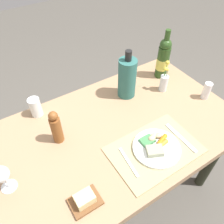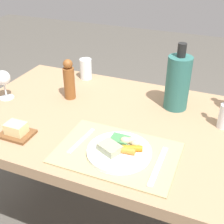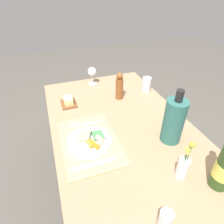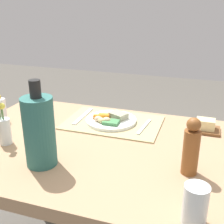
{
  "view_description": "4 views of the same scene",
  "coord_description": "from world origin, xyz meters",
  "px_view_note": "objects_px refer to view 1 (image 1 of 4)",
  "views": [
    {
      "loc": [
        -0.45,
        -0.66,
        1.67
      ],
      "look_at": [
        0.03,
        0.08,
        0.76
      ],
      "focal_mm": 36.27,
      "sensor_mm": 36.0,
      "label": 1
    },
    {
      "loc": [
        0.4,
        -1.03,
        1.42
      ],
      "look_at": [
        -0.02,
        -0.01,
        0.76
      ],
      "focal_mm": 47.49,
      "sensor_mm": 36.0,
      "label": 2
    },
    {
      "loc": [
        0.84,
        -0.36,
        1.46
      ],
      "look_at": [
        -0.01,
        -0.05,
        0.82
      ],
      "focal_mm": 30.75,
      "sensor_mm": 36.0,
      "label": 3
    },
    {
      "loc": [
        -0.31,
        0.99,
        1.27
      ],
      "look_at": [
        0.05,
        -0.09,
        0.83
      ],
      "focal_mm": 46.65,
      "sensor_mm": 36.0,
      "label": 4
    }
  ],
  "objects_px": {
    "butter_dish": "(85,200)",
    "wine_bottle": "(163,58)",
    "salt_shaker": "(207,91)",
    "wine_glass": "(1,175)",
    "dining_table": "(116,139)",
    "water_tumbler": "(36,108)",
    "pepper_mill": "(56,128)",
    "knife": "(181,138)",
    "cooler_bottle": "(127,78)",
    "fork": "(128,162)",
    "dinner_plate": "(156,147)",
    "flower_vase": "(164,81)"
  },
  "relations": [
    {
      "from": "knife",
      "to": "dining_table",
      "type": "bearing_deg",
      "value": 136.1
    },
    {
      "from": "knife",
      "to": "butter_dish",
      "type": "relative_size",
      "value": 1.68
    },
    {
      "from": "cooler_bottle",
      "to": "knife",
      "type": "bearing_deg",
      "value": -85.32
    },
    {
      "from": "butter_dish",
      "to": "pepper_mill",
      "type": "xyz_separation_m",
      "value": [
        0.04,
        0.37,
        0.07
      ]
    },
    {
      "from": "dinner_plate",
      "to": "cooler_bottle",
      "type": "distance_m",
      "value": 0.45
    },
    {
      "from": "wine_glass",
      "to": "salt_shaker",
      "type": "distance_m",
      "value": 1.19
    },
    {
      "from": "dining_table",
      "to": "salt_shaker",
      "type": "distance_m",
      "value": 0.63
    },
    {
      "from": "dining_table",
      "to": "knife",
      "type": "relative_size",
      "value": 6.31
    },
    {
      "from": "salt_shaker",
      "to": "wine_bottle",
      "type": "relative_size",
      "value": 0.33
    },
    {
      "from": "fork",
      "to": "knife",
      "type": "xyz_separation_m",
      "value": [
        0.32,
        -0.03,
        0.0
      ]
    },
    {
      "from": "water_tumbler",
      "to": "flower_vase",
      "type": "height_order",
      "value": "flower_vase"
    },
    {
      "from": "wine_glass",
      "to": "dining_table",
      "type": "bearing_deg",
      "value": 2.27
    },
    {
      "from": "knife",
      "to": "flower_vase",
      "type": "height_order",
      "value": "flower_vase"
    },
    {
      "from": "fork",
      "to": "wine_glass",
      "type": "relative_size",
      "value": 1.21
    },
    {
      "from": "wine_glass",
      "to": "pepper_mill",
      "type": "bearing_deg",
      "value": 23.1
    },
    {
      "from": "cooler_bottle",
      "to": "water_tumbler",
      "type": "relative_size",
      "value": 2.7
    },
    {
      "from": "butter_dish",
      "to": "wine_bottle",
      "type": "distance_m",
      "value": 1.0
    },
    {
      "from": "pepper_mill",
      "to": "salt_shaker",
      "type": "relative_size",
      "value": 1.84
    },
    {
      "from": "dining_table",
      "to": "wine_glass",
      "type": "distance_m",
      "value": 0.62
    },
    {
      "from": "fork",
      "to": "water_tumbler",
      "type": "distance_m",
      "value": 0.61
    },
    {
      "from": "dinner_plate",
      "to": "knife",
      "type": "distance_m",
      "value": 0.15
    },
    {
      "from": "butter_dish",
      "to": "cooler_bottle",
      "type": "height_order",
      "value": "cooler_bottle"
    },
    {
      "from": "pepper_mill",
      "to": "salt_shaker",
      "type": "xyz_separation_m",
      "value": [
        0.9,
        -0.18,
        -0.04
      ]
    },
    {
      "from": "dining_table",
      "to": "flower_vase",
      "type": "relative_size",
      "value": 6.45
    },
    {
      "from": "water_tumbler",
      "to": "butter_dish",
      "type": "bearing_deg",
      "value": -90.85
    },
    {
      "from": "salt_shaker",
      "to": "wine_bottle",
      "type": "distance_m",
      "value": 0.34
    },
    {
      "from": "knife",
      "to": "salt_shaker",
      "type": "relative_size",
      "value": 1.99
    },
    {
      "from": "dining_table",
      "to": "fork",
      "type": "xyz_separation_m",
      "value": [
        -0.07,
        -0.21,
        0.1
      ]
    },
    {
      "from": "wine_glass",
      "to": "water_tumbler",
      "type": "distance_m",
      "value": 0.45
    },
    {
      "from": "fork",
      "to": "wine_bottle",
      "type": "distance_m",
      "value": 0.76
    },
    {
      "from": "fork",
      "to": "water_tumbler",
      "type": "bearing_deg",
      "value": 120.96
    },
    {
      "from": "wine_glass",
      "to": "cooler_bottle",
      "type": "bearing_deg",
      "value": 16.13
    },
    {
      "from": "butter_dish",
      "to": "dining_table",
      "type": "bearing_deg",
      "value": 38.61
    },
    {
      "from": "dinner_plate",
      "to": "fork",
      "type": "bearing_deg",
      "value": 177.27
    },
    {
      "from": "water_tumbler",
      "to": "pepper_mill",
      "type": "bearing_deg",
      "value": -82.49
    },
    {
      "from": "dining_table",
      "to": "wine_glass",
      "type": "bearing_deg",
      "value": -177.73
    },
    {
      "from": "water_tumbler",
      "to": "wine_glass",
      "type": "bearing_deg",
      "value": -125.62
    },
    {
      "from": "butter_dish",
      "to": "water_tumbler",
      "type": "xyz_separation_m",
      "value": [
        0.01,
        0.61,
        0.03
      ]
    },
    {
      "from": "salt_shaker",
      "to": "dinner_plate",
      "type": "bearing_deg",
      "value": -165.16
    },
    {
      "from": "dinner_plate",
      "to": "wine_glass",
      "type": "relative_size",
      "value": 1.65
    },
    {
      "from": "pepper_mill",
      "to": "dinner_plate",
      "type": "bearing_deg",
      "value": -39.43
    },
    {
      "from": "pepper_mill",
      "to": "cooler_bottle",
      "type": "distance_m",
      "value": 0.51
    },
    {
      "from": "knife",
      "to": "salt_shaker",
      "type": "bearing_deg",
      "value": 23.6
    },
    {
      "from": "dinner_plate",
      "to": "butter_dish",
      "type": "relative_size",
      "value": 1.85
    },
    {
      "from": "dinner_plate",
      "to": "wine_bottle",
      "type": "height_order",
      "value": "wine_bottle"
    },
    {
      "from": "wine_glass",
      "to": "water_tumbler",
      "type": "relative_size",
      "value": 1.27
    },
    {
      "from": "dining_table",
      "to": "cooler_bottle",
      "type": "relative_size",
      "value": 4.44
    },
    {
      "from": "pepper_mill",
      "to": "salt_shaker",
      "type": "height_order",
      "value": "pepper_mill"
    },
    {
      "from": "pepper_mill",
      "to": "wine_glass",
      "type": "xyz_separation_m",
      "value": [
        -0.29,
        -0.12,
        0.01
      ]
    },
    {
      "from": "butter_dish",
      "to": "salt_shaker",
      "type": "distance_m",
      "value": 0.96
    }
  ]
}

